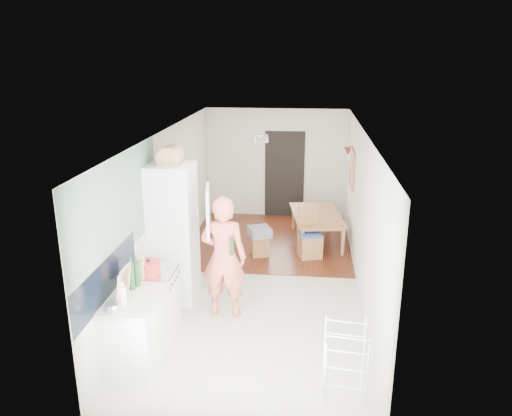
% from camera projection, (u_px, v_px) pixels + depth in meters
% --- Properties ---
extents(room_shell, '(3.20, 7.00, 2.50)m').
position_uv_depth(room_shell, '(262.00, 210.00, 8.09)').
color(room_shell, silver).
rests_on(room_shell, ground).
extents(floor, '(3.20, 7.00, 0.01)m').
position_uv_depth(floor, '(261.00, 280.00, 8.47)').
color(floor, beige).
rests_on(floor, ground).
extents(wood_floor_overlay, '(3.20, 3.30, 0.01)m').
position_uv_depth(wood_floor_overlay, '(270.00, 240.00, 10.22)').
color(wood_floor_overlay, '#5E2F15').
rests_on(wood_floor_overlay, room_shell).
extents(sage_wall_panel, '(0.02, 3.00, 1.30)m').
position_uv_depth(sage_wall_panel, '(119.00, 208.00, 6.18)').
color(sage_wall_panel, gray).
rests_on(sage_wall_panel, room_shell).
extents(tile_splashback, '(0.02, 1.90, 0.50)m').
position_uv_depth(tile_splashback, '(107.00, 279.00, 5.86)').
color(tile_splashback, black).
rests_on(tile_splashback, room_shell).
extents(doorway_recess, '(0.90, 0.04, 2.00)m').
position_uv_depth(doorway_recess, '(285.00, 175.00, 11.45)').
color(doorway_recess, black).
rests_on(doorway_recess, room_shell).
extents(base_cabinet, '(0.60, 0.90, 0.86)m').
position_uv_depth(base_cabinet, '(135.00, 334.00, 6.05)').
color(base_cabinet, white).
rests_on(base_cabinet, room_shell).
extents(worktop, '(0.62, 0.92, 0.06)m').
position_uv_depth(worktop, '(132.00, 300.00, 5.91)').
color(worktop, beige).
rests_on(worktop, room_shell).
extents(range_cooker, '(0.60, 0.60, 0.88)m').
position_uv_depth(range_cooker, '(154.00, 304.00, 6.76)').
color(range_cooker, white).
rests_on(range_cooker, room_shell).
extents(cooker_top, '(0.60, 0.60, 0.04)m').
position_uv_depth(cooker_top, '(152.00, 273.00, 6.62)').
color(cooker_top, '#BDBCBF').
rests_on(cooker_top, room_shell).
extents(fridge_housing, '(0.66, 0.66, 2.15)m').
position_uv_depth(fridge_housing, '(173.00, 234.00, 7.53)').
color(fridge_housing, white).
rests_on(fridge_housing, room_shell).
extents(fridge_door, '(0.14, 0.56, 0.70)m').
position_uv_depth(fridge_door, '(208.00, 211.00, 7.05)').
color(fridge_door, white).
rests_on(fridge_door, room_shell).
extents(fridge_interior, '(0.02, 0.52, 0.66)m').
position_uv_depth(fridge_interior, '(192.00, 204.00, 7.36)').
color(fridge_interior, white).
rests_on(fridge_interior, room_shell).
extents(pinboard, '(0.03, 0.90, 0.70)m').
position_uv_depth(pinboard, '(352.00, 168.00, 9.65)').
color(pinboard, tan).
rests_on(pinboard, room_shell).
extents(pinboard_frame, '(0.00, 0.94, 0.74)m').
position_uv_depth(pinboard_frame, '(351.00, 168.00, 9.65)').
color(pinboard_frame, '#9E6D3E').
rests_on(pinboard_frame, room_shell).
extents(wall_sconce, '(0.18, 0.18, 0.16)m').
position_uv_depth(wall_sconce, '(348.00, 151.00, 10.21)').
color(wall_sconce, maroon).
rests_on(wall_sconce, room_shell).
extents(person, '(0.80, 0.54, 2.14)m').
position_uv_depth(person, '(223.00, 247.00, 7.05)').
color(person, '#F2685A').
rests_on(person, floor).
extents(dining_table, '(0.99, 1.52, 0.50)m').
position_uv_depth(dining_table, '(318.00, 230.00, 10.09)').
color(dining_table, '#9E6D3E').
rests_on(dining_table, floor).
extents(dining_chair, '(0.49, 0.49, 0.94)m').
position_uv_depth(dining_chair, '(310.00, 234.00, 9.27)').
color(dining_chair, '#9E6D3E').
rests_on(dining_chair, floor).
extents(stool, '(0.39, 0.39, 0.41)m').
position_uv_depth(stool, '(260.00, 245.00, 9.42)').
color(stool, '#9E6D3E').
rests_on(stool, floor).
extents(grey_drape, '(0.50, 0.50, 0.17)m').
position_uv_depth(grey_drape, '(260.00, 232.00, 9.29)').
color(grey_drape, gray).
rests_on(grey_drape, stool).
extents(drying_rack, '(0.51, 0.47, 0.90)m').
position_uv_depth(drying_rack, '(345.00, 364.00, 5.43)').
color(drying_rack, white).
rests_on(drying_rack, floor).
extents(bread_bin, '(0.40, 0.38, 0.19)m').
position_uv_depth(bread_bin, '(170.00, 157.00, 7.20)').
color(bread_bin, tan).
rests_on(bread_bin, fridge_housing).
extents(red_casserole, '(0.33, 0.33, 0.18)m').
position_uv_depth(red_casserole, '(149.00, 268.00, 6.50)').
color(red_casserole, red).
rests_on(red_casserole, cooker_top).
extents(steel_pan, '(0.22, 0.22, 0.09)m').
position_uv_depth(steel_pan, '(114.00, 307.00, 5.61)').
color(steel_pan, '#BDBCBF').
rests_on(steel_pan, worktop).
extents(held_bottle, '(0.06, 0.06, 0.26)m').
position_uv_depth(held_bottle, '(232.00, 246.00, 6.87)').
color(held_bottle, '#1D4023').
rests_on(held_bottle, person).
extents(bottle_a, '(0.09, 0.09, 0.33)m').
position_uv_depth(bottle_a, '(131.00, 277.00, 6.07)').
color(bottle_a, '#1D4023').
rests_on(bottle_a, worktop).
extents(bottle_b, '(0.08, 0.08, 0.31)m').
position_uv_depth(bottle_b, '(137.00, 274.00, 6.16)').
color(bottle_b, '#1D4023').
rests_on(bottle_b, worktop).
extents(bottle_c, '(0.12, 0.12, 0.23)m').
position_uv_depth(bottle_c, '(123.00, 296.00, 5.70)').
color(bottle_c, silver).
rests_on(bottle_c, worktop).
extents(pepper_mill_front, '(0.07, 0.07, 0.23)m').
position_uv_depth(pepper_mill_front, '(139.00, 270.00, 6.38)').
color(pepper_mill_front, tan).
rests_on(pepper_mill_front, worktop).
extents(pepper_mill_back, '(0.08, 0.08, 0.24)m').
position_uv_depth(pepper_mill_back, '(143.00, 270.00, 6.37)').
color(pepper_mill_back, tan).
rests_on(pepper_mill_back, worktop).
extents(chopping_boards, '(0.13, 0.30, 0.41)m').
position_uv_depth(chopping_boards, '(124.00, 284.00, 5.80)').
color(chopping_boards, tan).
rests_on(chopping_boards, worktop).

